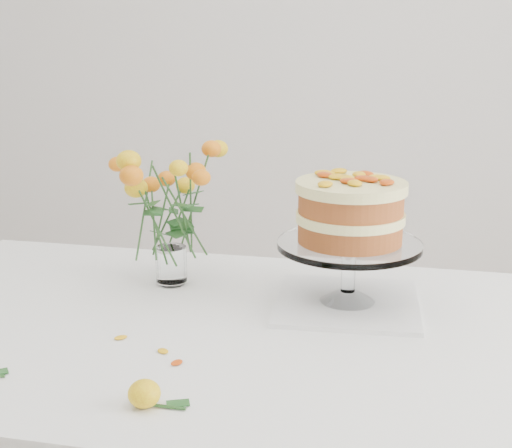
% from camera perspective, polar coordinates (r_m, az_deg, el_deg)
% --- Properties ---
extents(table, '(1.43, 0.93, 0.76)m').
position_cam_1_polar(table, '(1.50, -4.81, -10.82)').
color(table, tan).
rests_on(table, ground).
extents(napkin, '(0.32, 0.32, 0.01)m').
position_cam_1_polar(napkin, '(1.57, 7.31, -6.26)').
color(napkin, silver).
rests_on(napkin, table).
extents(cake_stand, '(0.31, 0.31, 0.28)m').
position_cam_1_polar(cake_stand, '(1.51, 7.55, 0.45)').
color(cake_stand, white).
rests_on(cake_stand, napkin).
extents(rose_vase, '(0.27, 0.27, 0.36)m').
position_cam_1_polar(rose_vase, '(1.63, -6.98, 2.26)').
color(rose_vase, white).
rests_on(rose_vase, table).
extents(loose_rose_near, '(0.09, 0.05, 0.04)m').
position_cam_1_polar(loose_rose_near, '(1.17, -8.90, -13.27)').
color(loose_rose_near, yellow).
rests_on(loose_rose_near, table).
extents(stray_petal_a, '(0.03, 0.02, 0.00)m').
position_cam_1_polar(stray_petal_a, '(1.42, -10.77, -8.92)').
color(stray_petal_a, '#F2AF0F').
rests_on(stray_petal_a, table).
extents(stray_petal_b, '(0.03, 0.02, 0.00)m').
position_cam_1_polar(stray_petal_b, '(1.35, -7.45, -10.06)').
color(stray_petal_b, '#F2AF0F').
rests_on(stray_petal_b, table).
extents(stray_petal_c, '(0.03, 0.02, 0.00)m').
position_cam_1_polar(stray_petal_c, '(1.30, -6.36, -10.98)').
color(stray_petal_c, '#F2AF0F').
rests_on(stray_petal_c, table).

